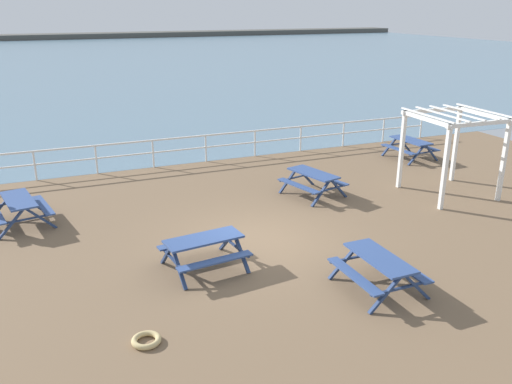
{
  "coord_description": "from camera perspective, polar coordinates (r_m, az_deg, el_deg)",
  "views": [
    {
      "loc": [
        -4.96,
        -11.8,
        5.86
      ],
      "look_at": [
        0.58,
        1.5,
        0.8
      ],
      "focal_mm": 37.43,
      "sensor_mm": 36.0,
      "label": 1
    }
  ],
  "objects": [
    {
      "name": "picnic_table_near_left",
      "position": [
        17.31,
        6.12,
        1.49
      ],
      "size": [
        1.9,
        2.12,
        0.8
      ],
      "rotation": [
        0.0,
        0.0,
        1.82
      ],
      "color": "#334C84",
      "rests_on": "ground"
    },
    {
      "name": "picnic_table_near_right",
      "position": [
        22.36,
        16.18,
        4.93
      ],
      "size": [
        1.66,
        1.91,
        0.8
      ],
      "rotation": [
        0.0,
        0.0,
        1.64
      ],
      "color": "#334C84",
      "rests_on": "ground"
    },
    {
      "name": "picnic_table_far_left",
      "position": [
        16.3,
        -23.97,
        -1.28
      ],
      "size": [
        1.82,
        2.05,
        0.8
      ],
      "rotation": [
        0.0,
        0.0,
        1.76
      ],
      "color": "#334C84",
      "rests_on": "ground"
    },
    {
      "name": "distant_shoreline",
      "position": [
        107.82,
        -20.7,
        15.06
      ],
      "size": [
        142.0,
        6.0,
        1.8
      ],
      "primitive_type": "cube",
      "color": "#4C4C47",
      "rests_on": "ground"
    },
    {
      "name": "rope_coil",
      "position": [
        10.34,
        -11.64,
        -15.25
      ],
      "size": [
        0.55,
        0.55,
        0.11
      ],
      "primitive_type": "torus",
      "color": "tan",
      "rests_on": "ground"
    },
    {
      "name": "seaward_railing",
      "position": [
        20.81,
        -8.16,
        4.95
      ],
      "size": [
        23.07,
        0.07,
        1.08
      ],
      "color": "white",
      "rests_on": "ground"
    },
    {
      "name": "ground_plane",
      "position": [
        14.12,
        0.17,
        -5.62
      ],
      "size": [
        30.0,
        24.0,
        0.2
      ],
      "primitive_type": "cube",
      "color": "brown"
    },
    {
      "name": "picnic_table_mid_centre",
      "position": [
        12.51,
        -5.59,
        -5.7
      ],
      "size": [
        1.96,
        1.72,
        0.8
      ],
      "rotation": [
        0.0,
        0.0,
        0.12
      ],
      "color": "#334C84",
      "rests_on": "ground"
    },
    {
      "name": "sea_band",
      "position": [
        65.0,
        -18.66,
        13.21
      ],
      "size": [
        142.0,
        90.0,
        0.01
      ],
      "primitive_type": "cube",
      "color": "slate",
      "rests_on": "ground"
    },
    {
      "name": "picnic_table_far_right",
      "position": [
        11.88,
        13.02,
        -7.57
      ],
      "size": [
        1.56,
        1.82,
        0.8
      ],
      "rotation": [
        0.0,
        0.0,
        1.58
      ],
      "color": "#334C84",
      "rests_on": "ground"
    },
    {
      "name": "lattice_pergola",
      "position": [
        18.11,
        20.35,
        5.82
      ],
      "size": [
        2.54,
        2.66,
        2.7
      ],
      "rotation": [
        0.0,
        0.0,
        -0.05
      ],
      "color": "white",
      "rests_on": "ground"
    }
  ]
}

